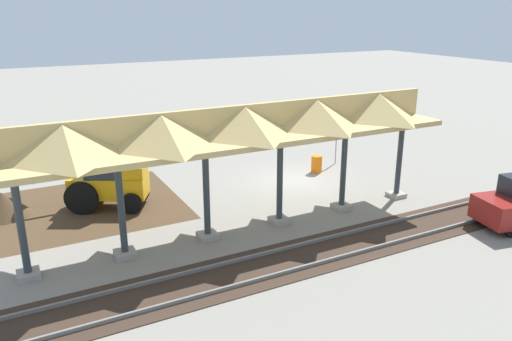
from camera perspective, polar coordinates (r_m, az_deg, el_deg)
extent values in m
plane|color=gray|center=(24.94, 4.56, -1.16)|extent=(120.00, 120.00, 0.00)
cube|color=#4C3823|center=(22.77, -21.59, -4.34)|extent=(10.11, 7.00, 0.01)
cube|color=#9E998E|center=(23.62, 15.72, -2.67)|extent=(0.70, 0.70, 0.20)
cylinder|color=#2D383D|center=(23.09, 16.07, 1.28)|extent=(0.24, 0.24, 3.60)
cube|color=#9E998E|center=(21.71, 9.73, -4.08)|extent=(0.70, 0.70, 0.20)
cylinder|color=#2D383D|center=(21.14, 9.97, 0.19)|extent=(0.24, 0.24, 3.60)
cube|color=#9E998E|center=(20.11, 2.66, -5.68)|extent=(0.70, 0.70, 0.20)
cylinder|color=#2D383D|center=(19.48, 2.73, -1.10)|extent=(0.24, 0.24, 3.60)
cube|color=#9E998E|center=(18.87, -5.53, -7.41)|extent=(0.70, 0.70, 0.20)
cylinder|color=#2D383D|center=(18.20, -5.69, -2.57)|extent=(0.24, 0.24, 3.60)
cube|color=#9E998E|center=(18.08, -14.72, -9.16)|extent=(0.70, 0.70, 0.20)
cylinder|color=#2D383D|center=(17.38, -15.16, -4.16)|extent=(0.24, 0.24, 3.60)
cube|color=#9E998E|center=(17.80, -24.56, -10.76)|extent=(0.70, 0.70, 0.20)
cylinder|color=#2D383D|center=(17.09, -25.30, -5.73)|extent=(0.24, 0.24, 3.60)
cube|color=tan|center=(18.23, -1.38, 3.81)|extent=(16.62, 3.20, 0.20)
cube|color=tan|center=(18.08, -1.39, 5.80)|extent=(16.62, 0.20, 1.10)
pyramid|color=tan|center=(21.48, 13.64, 7.27)|extent=(2.78, 3.20, 1.10)
pyramid|color=tan|center=(19.62, 6.76, 6.66)|extent=(2.78, 3.20, 1.10)
pyramid|color=tan|center=(18.08, -1.39, 5.80)|extent=(2.78, 3.20, 1.10)
pyramid|color=tan|center=(16.98, -10.79, 4.68)|extent=(2.78, 3.20, 1.10)
pyramid|color=tan|center=(16.39, -21.13, 3.29)|extent=(2.78, 3.20, 1.10)
cube|color=slate|center=(20.29, 14.00, -6.07)|extent=(60.00, 0.08, 0.15)
cube|color=slate|center=(19.36, 16.81, -7.54)|extent=(60.00, 0.08, 0.15)
cube|color=#38281E|center=(19.84, 15.36, -6.95)|extent=(60.00, 2.58, 0.03)
cylinder|color=gray|center=(27.64, 9.13, 2.87)|extent=(0.06, 0.06, 2.10)
cylinder|color=red|center=(27.43, 9.22, 4.60)|extent=(0.70, 0.34, 0.76)
cube|color=orange|center=(22.16, -16.45, -1.72)|extent=(3.43, 2.66, 0.90)
cube|color=#1E262D|center=(21.87, -17.21, 1.13)|extent=(1.70, 1.65, 1.40)
cube|color=orange|center=(21.66, -14.02, -0.01)|extent=(1.53, 1.51, 0.50)
cylinder|color=black|center=(23.18, -18.17, -1.72)|extent=(1.38, 0.93, 1.40)
cylinder|color=black|center=(21.91, -19.31, -2.98)|extent=(1.38, 0.93, 1.40)
cylinder|color=black|center=(22.63, -13.23, -2.43)|extent=(0.93, 0.69, 0.90)
cylinder|color=black|center=(21.46, -14.02, -3.64)|extent=(0.93, 0.69, 0.90)
cylinder|color=orange|center=(22.52, -21.71, 1.00)|extent=(1.02, 0.66, 1.41)
cylinder|color=orange|center=(22.86, -23.67, 0.95)|extent=(0.88, 0.57, 1.42)
cube|color=#47474C|center=(23.21, -24.34, -0.64)|extent=(0.91, 0.99, 0.40)
cone|color=#4C3823|center=(23.24, -26.79, -4.61)|extent=(4.33, 4.33, 2.04)
cylinder|color=black|center=(21.09, 27.21, -6.02)|extent=(0.63, 0.31, 0.60)
cylinder|color=black|center=(22.07, 24.64, -4.62)|extent=(0.63, 0.31, 0.60)
cylinder|color=orange|center=(26.18, 6.94, 0.74)|extent=(0.56, 0.56, 0.90)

